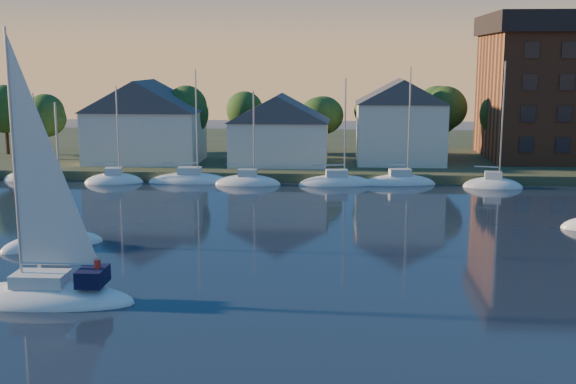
# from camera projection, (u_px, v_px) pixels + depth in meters

# --- Properties ---
(shoreline_land) EXTENTS (160.00, 50.00, 2.00)m
(shoreline_land) POSITION_uv_depth(u_px,v_px,m) (333.00, 153.00, 101.25)
(shoreline_land) COLOR #333F24
(shoreline_land) RESTS_ON ground
(wooden_dock) EXTENTS (120.00, 3.00, 1.00)m
(wooden_dock) POSITION_uv_depth(u_px,v_px,m) (330.00, 180.00, 78.69)
(wooden_dock) COLOR brown
(wooden_dock) RESTS_ON ground
(clubhouse_west) EXTENTS (13.65, 9.45, 9.64)m
(clubhouse_west) POSITION_uv_depth(u_px,v_px,m) (145.00, 120.00, 85.05)
(clubhouse_west) COLOR silver
(clubhouse_west) RESTS_ON shoreline_land
(clubhouse_centre) EXTENTS (11.55, 8.40, 8.08)m
(clubhouse_centre) POSITION_uv_depth(u_px,v_px,m) (279.00, 129.00, 83.08)
(clubhouse_centre) COLOR silver
(clubhouse_centre) RESTS_ON shoreline_land
(clubhouse_east) EXTENTS (10.50, 8.40, 9.80)m
(clubhouse_east) POSITION_uv_depth(u_px,v_px,m) (400.00, 120.00, 83.90)
(clubhouse_east) COLOR silver
(clubhouse_east) RESTS_ON shoreline_land
(tree_line) EXTENTS (93.40, 5.40, 8.90)m
(tree_line) POSITION_uv_depth(u_px,v_px,m) (349.00, 108.00, 88.03)
(tree_line) COLOR #382819
(tree_line) RESTS_ON shoreline_land
(moored_fleet) EXTENTS (63.50, 2.40, 12.05)m
(moored_fleet) POSITION_uv_depth(u_px,v_px,m) (217.00, 183.00, 76.57)
(moored_fleet) COLOR white
(moored_fleet) RESTS_ON ground
(hero_sailboat) EXTENTS (10.32, 3.43, 15.76)m
(hero_sailboat) POSITION_uv_depth(u_px,v_px,m) (44.00, 291.00, 39.11)
(hero_sailboat) COLOR white
(hero_sailboat) RESTS_ON ground
(drifting_sailboat_left) EXTENTS (7.20, 5.95, 11.21)m
(drifting_sailboat_left) POSITION_uv_depth(u_px,v_px,m) (53.00, 246.00, 50.71)
(drifting_sailboat_left) COLOR white
(drifting_sailboat_left) RESTS_ON ground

